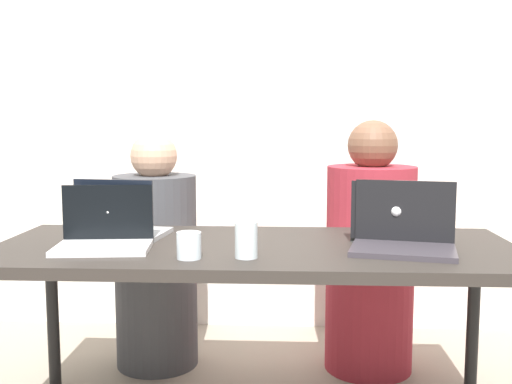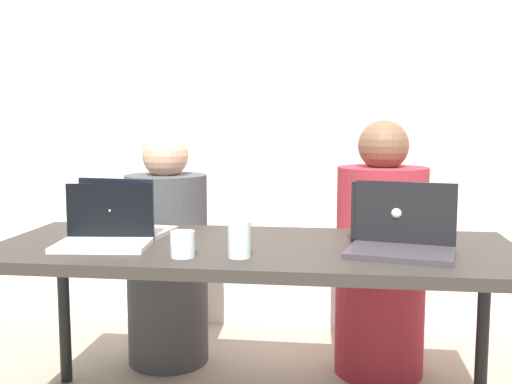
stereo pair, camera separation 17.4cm
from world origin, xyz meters
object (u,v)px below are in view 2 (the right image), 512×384
object	(u,v)px
person_on_right	(381,263)
laptop_front_left	(105,233)
water_glass_left	(183,246)
laptop_back_right	(398,229)
person_on_left	(167,261)
laptop_front_right	(402,238)
laptop_back_left	(126,223)
water_glass_center	(239,242)

from	to	relation	value
person_on_right	laptop_front_left	bearing A→B (deg)	28.68
water_glass_left	laptop_back_right	bearing A→B (deg)	24.78
laptop_front_left	person_on_left	bearing A→B (deg)	82.14
laptop_front_left	water_glass_left	xyz separation A→B (m)	(0.32, -0.14, -0.01)
laptop_back_right	laptop_front_right	bearing A→B (deg)	98.42
laptop_back_right	laptop_back_left	bearing A→B (deg)	9.72
person_on_left	laptop_front_right	distance (m)	1.24
laptop_back_left	laptop_back_right	bearing A→B (deg)	-172.57
person_on_left	water_glass_left	world-z (taller)	person_on_left
laptop_front_right	water_glass_left	bearing A→B (deg)	-155.25
person_on_right	laptop_front_left	distance (m)	1.24
laptop_back_right	laptop_front_left	distance (m)	1.04
laptop_front_left	laptop_back_right	bearing A→B (deg)	4.39
laptop_back_right	water_glass_left	distance (m)	0.78
laptop_back_left	water_glass_center	xyz separation A→B (m)	(0.49, -0.31, 0.00)
person_on_left	laptop_front_right	size ratio (longest dim) A/B	2.84
laptop_back_right	water_glass_left	xyz separation A→B (m)	(-0.71, -0.33, -0.01)
person_on_right	laptop_back_right	bearing A→B (deg)	86.51
person_on_left	laptop_back_left	xyz separation A→B (m)	(-0.01, -0.50, 0.27)
laptop_back_left	water_glass_center	distance (m)	0.58
laptop_back_right	laptop_back_left	world-z (taller)	laptop_back_left
person_on_left	laptop_front_left	bearing A→B (deg)	73.48
laptop_front_left	water_glass_left	world-z (taller)	laptop_front_left
person_on_left	laptop_front_right	world-z (taller)	person_on_left
person_on_left	laptop_back_left	size ratio (longest dim) A/B	3.32
person_on_right	laptop_back_left	distance (m)	1.14
laptop_front_right	water_glass_center	world-z (taller)	laptop_front_right
laptop_back_left	water_glass_left	xyz separation A→B (m)	(0.31, -0.33, -0.01)
water_glass_center	person_on_left	bearing A→B (deg)	120.43
person_on_right	laptop_front_right	bearing A→B (deg)	85.64
person_on_left	laptop_front_left	xyz separation A→B (m)	(-0.02, -0.69, 0.27)
laptop_front_right	person_on_left	bearing A→B (deg)	158.36
laptop_back_right	laptop_front_left	xyz separation A→B (m)	(-1.03, -0.19, -0.00)
person_on_left	water_glass_center	distance (m)	0.98
person_on_left	water_glass_center	world-z (taller)	person_on_left
water_glass_center	laptop_front_left	bearing A→B (deg)	166.41
person_on_right	water_glass_left	bearing A→B (deg)	44.50
person_on_right	laptop_back_left	bearing A→B (deg)	21.05
laptop_back_left	water_glass_left	world-z (taller)	laptop_back_left
person_on_right	laptop_back_right	distance (m)	0.56
laptop_back_left	water_glass_center	size ratio (longest dim) A/B	2.80
laptop_back_left	laptop_front_right	distance (m)	1.03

